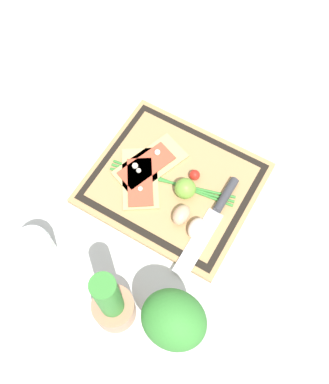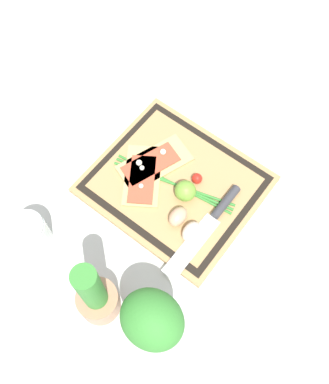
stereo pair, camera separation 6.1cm
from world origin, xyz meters
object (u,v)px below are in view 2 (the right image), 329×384
(egg_pink, at_px, (191,232))
(lime, at_px, (185,191))
(herb_pot, at_px, (96,297))
(knife, at_px, (215,215))
(sauce_jar, at_px, (31,234))
(pizza_slice_near, at_px, (154,163))
(cherry_tomato_red, at_px, (197,179))
(egg_brown, at_px, (178,217))
(pizza_slice_far, at_px, (142,176))
(herb_glass, at_px, (152,322))

(egg_pink, distance_m, lime, 0.11)
(lime, bearing_deg, herb_pot, 91.44)
(knife, distance_m, sauce_jar, 0.45)
(lime, bearing_deg, sauce_jar, 54.58)
(pizza_slice_near, relative_size, sauce_jar, 2.19)
(knife, xyz_separation_m, cherry_tomato_red, (0.09, -0.05, 0.01))
(egg_brown, distance_m, herb_pot, 0.28)
(egg_brown, bearing_deg, sauce_jar, 45.27)
(pizza_slice_far, xyz_separation_m, sauce_jar, (0.11, 0.29, 0.02))
(lime, relative_size, herb_pot, 0.21)
(herb_glass, bearing_deg, egg_brown, -64.45)
(herb_pot, bearing_deg, pizza_slice_near, -70.43)
(pizza_slice_near, distance_m, egg_pink, 0.22)
(knife, height_order, cherry_tomato_red, cherry_tomato_red)
(egg_pink, relative_size, sauce_jar, 0.58)
(pizza_slice_far, height_order, sauce_jar, sauce_jar)
(egg_brown, height_order, cherry_tomato_red, egg_brown)
(pizza_slice_near, height_order, herb_pot, herb_pot)
(lime, bearing_deg, herb_glass, 114.74)
(egg_brown, relative_size, herb_pot, 0.22)
(pizza_slice_near, height_order, cherry_tomato_red, cherry_tomato_red)
(egg_brown, xyz_separation_m, herb_pot, (0.02, 0.27, 0.05))
(knife, height_order, lime, lime)
(cherry_tomato_red, height_order, herb_glass, herb_glass)
(egg_pink, height_order, herb_pot, herb_pot)
(lime, xyz_separation_m, herb_pot, (-0.01, 0.34, 0.04))
(pizza_slice_far, relative_size, lime, 3.65)
(egg_brown, relative_size, herb_glass, 0.26)
(herb_pot, bearing_deg, herb_glass, -168.15)
(pizza_slice_near, bearing_deg, lime, 169.27)
(egg_pink, xyz_separation_m, sauce_jar, (0.30, 0.24, 0.00))
(knife, xyz_separation_m, herb_pot, (0.08, 0.33, 0.06))
(cherry_tomato_red, bearing_deg, pizza_slice_far, 33.17)
(sauce_jar, bearing_deg, herb_pot, 174.87)
(pizza_slice_near, distance_m, herb_glass, 0.43)
(herb_pot, bearing_deg, knife, -104.23)
(egg_brown, height_order, herb_pot, herb_pot)
(pizza_slice_far, relative_size, herb_pot, 0.77)
(knife, distance_m, herb_glass, 0.33)
(herb_glass, bearing_deg, egg_pink, -73.75)
(lime, distance_m, sauce_jar, 0.39)
(egg_pink, bearing_deg, sauce_jar, 38.87)
(pizza_slice_far, relative_size, sauce_jar, 2.06)
(pizza_slice_near, distance_m, herb_pot, 0.39)
(pizza_slice_near, height_order, pizza_slice_far, same)
(sauce_jar, bearing_deg, lime, -125.42)
(lime, bearing_deg, egg_pink, 134.67)
(knife, xyz_separation_m, herb_glass, (-0.05, 0.31, 0.10))
(pizza_slice_near, height_order, egg_brown, egg_brown)
(knife, bearing_deg, sauce_jar, 44.69)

